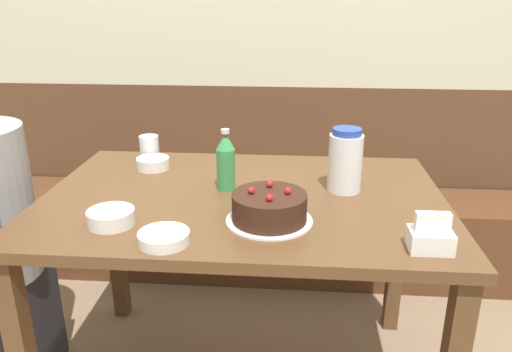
% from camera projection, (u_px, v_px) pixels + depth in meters
% --- Properties ---
extents(back_wall, '(4.80, 0.04, 2.50)m').
position_uv_depth(back_wall, '(265.00, 25.00, 2.46)').
color(back_wall, brown).
rests_on(back_wall, ground_plane).
extents(bench_seat, '(2.77, 0.38, 0.43)m').
position_uv_depth(bench_seat, '(261.00, 234.00, 2.61)').
color(bench_seat, '#56331E').
rests_on(bench_seat, ground_plane).
extents(dining_table, '(1.32, 0.88, 0.77)m').
position_uv_depth(dining_table, '(243.00, 222.00, 1.68)').
color(dining_table, brown).
rests_on(dining_table, ground_plane).
extents(birthday_cake, '(0.25, 0.25, 0.11)m').
position_uv_depth(birthday_cake, '(269.00, 208.00, 1.44)').
color(birthday_cake, white).
rests_on(birthday_cake, dining_table).
extents(water_pitcher, '(0.11, 0.11, 0.22)m').
position_uv_depth(water_pitcher, '(345.00, 161.00, 1.65)').
color(water_pitcher, white).
rests_on(water_pitcher, dining_table).
extents(soju_bottle, '(0.06, 0.06, 0.21)m').
position_uv_depth(soju_bottle, '(226.00, 161.00, 1.67)').
color(soju_bottle, '#388E4C').
rests_on(soju_bottle, dining_table).
extents(napkin_holder, '(0.11, 0.08, 0.11)m').
position_uv_depth(napkin_holder, '(431.00, 237.00, 1.28)').
color(napkin_holder, white).
rests_on(napkin_holder, dining_table).
extents(bowl_soup_white, '(0.14, 0.14, 0.04)m').
position_uv_depth(bowl_soup_white, '(111.00, 217.00, 1.43)').
color(bowl_soup_white, white).
rests_on(bowl_soup_white, dining_table).
extents(bowl_rice_small, '(0.14, 0.14, 0.03)m').
position_uv_depth(bowl_rice_small, '(164.00, 238.00, 1.32)').
color(bowl_rice_small, white).
rests_on(bowl_rice_small, dining_table).
extents(bowl_side_dish, '(0.12, 0.12, 0.04)m').
position_uv_depth(bowl_side_dish, '(153.00, 163.00, 1.89)').
color(bowl_side_dish, white).
rests_on(bowl_side_dish, dining_table).
extents(glass_water_tall, '(0.08, 0.08, 0.10)m').
position_uv_depth(glass_water_tall, '(149.00, 148.00, 1.98)').
color(glass_water_tall, silver).
rests_on(glass_water_tall, dining_table).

